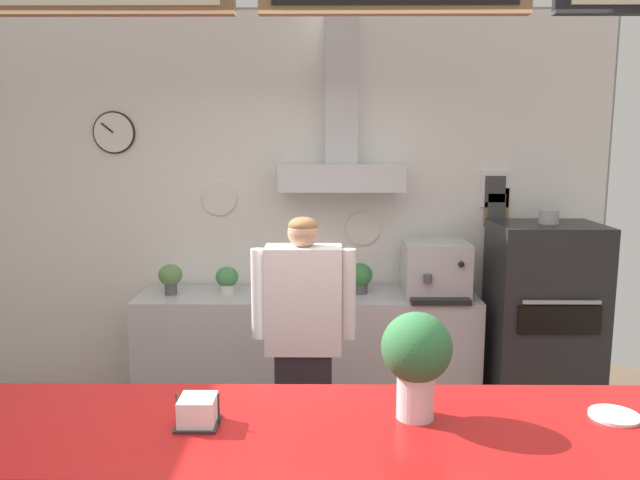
{
  "coord_description": "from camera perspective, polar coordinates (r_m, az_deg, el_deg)",
  "views": [
    {
      "loc": [
        0.27,
        -2.36,
        2.06
      ],
      "look_at": [
        0.25,
        0.8,
        1.55
      ],
      "focal_mm": 34.77,
      "sensor_mm": 36.0,
      "label": 1
    }
  ],
  "objects": [
    {
      "name": "back_wall_assembly",
      "position": [
        4.82,
        -2.48,
        3.99
      ],
      "size": [
        5.0,
        2.83,
        3.04
      ],
      "color": "gray",
      "rests_on": "ground_plane"
    },
    {
      "name": "back_prep_counter",
      "position": [
        4.83,
        -1.17,
        -10.28
      ],
      "size": [
        2.55,
        0.6,
        0.9
      ],
      "color": "#B7BABF",
      "rests_on": "ground_plane"
    },
    {
      "name": "pizza_oven",
      "position": [
        4.84,
        19.81,
        -7.19
      ],
      "size": [
        0.75,
        0.64,
        1.57
      ],
      "color": "#232326",
      "rests_on": "ground_plane"
    },
    {
      "name": "shop_worker",
      "position": [
        3.54,
        -1.51,
        -10.29
      ],
      "size": [
        0.58,
        0.22,
        1.65
      ],
      "rotation": [
        0.0,
        0.0,
        3.14
      ],
      "color": "#232328",
      "rests_on": "ground_plane"
    },
    {
      "name": "espresso_machine",
      "position": [
        4.7,
        10.56,
        -2.66
      ],
      "size": [
        0.47,
        0.52,
        0.41
      ],
      "color": "#B7BABF",
      "rests_on": "back_prep_counter"
    },
    {
      "name": "potted_rosemary",
      "position": [
        4.74,
        -8.56,
        -3.58
      ],
      "size": [
        0.17,
        0.17,
        0.21
      ],
      "color": "beige",
      "rests_on": "back_prep_counter"
    },
    {
      "name": "potted_oregano",
      "position": [
        4.66,
        -2.86,
        -3.74
      ],
      "size": [
        0.17,
        0.17,
        0.21
      ],
      "color": "#9E563D",
      "rests_on": "back_prep_counter"
    },
    {
      "name": "potted_sage",
      "position": [
        4.71,
        3.68,
        -3.39
      ],
      "size": [
        0.19,
        0.19,
        0.23
      ],
      "color": "#4C4C51",
      "rests_on": "back_prep_counter"
    },
    {
      "name": "potted_thyme",
      "position": [
        4.79,
        -13.61,
        -3.29
      ],
      "size": [
        0.18,
        0.18,
        0.23
      ],
      "color": "#4C4C51",
      "rests_on": "back_prep_counter"
    },
    {
      "name": "napkin_holder",
      "position": [
        2.3,
        -11.18,
        -15.29
      ],
      "size": [
        0.16,
        0.15,
        0.12
      ],
      "color": "#262628",
      "rests_on": "service_counter"
    },
    {
      "name": "basil_vase",
      "position": [
        2.28,
        8.86,
        -10.66
      ],
      "size": [
        0.25,
        0.25,
        0.39
      ],
      "color": "silver",
      "rests_on": "service_counter"
    },
    {
      "name": "condiment_plate",
      "position": [
        2.57,
        25.47,
        -14.38
      ],
      "size": [
        0.18,
        0.18,
        0.01
      ],
      "color": "white",
      "rests_on": "service_counter"
    }
  ]
}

